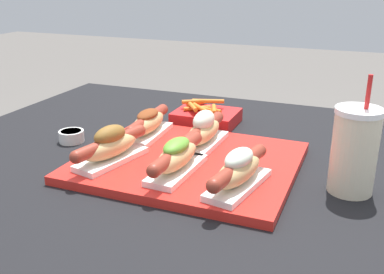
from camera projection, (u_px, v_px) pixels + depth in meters
serving_tray at (188, 162)px, 0.93m from camera, size 0.44×0.37×0.02m
hot_dog_0 at (111, 146)px, 0.90m from camera, size 0.09×0.20×0.08m
hot_dog_1 at (177, 157)px, 0.85m from camera, size 0.07×0.20×0.07m
hot_dog_2 at (239, 170)px, 0.79m from camera, size 0.09×0.20×0.07m
hot_dog_3 at (148, 123)px, 1.04m from camera, size 0.07×0.20×0.06m
hot_dog_4 at (204, 131)px, 0.98m from camera, size 0.06×0.20×0.08m
sauce_bowl at (71, 136)px, 1.07m from camera, size 0.06×0.06×0.03m
drink_cup at (354, 151)px, 0.80m from camera, size 0.08×0.08×0.22m
fries_basket at (206, 116)px, 1.19m from camera, size 0.16×0.14×0.06m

